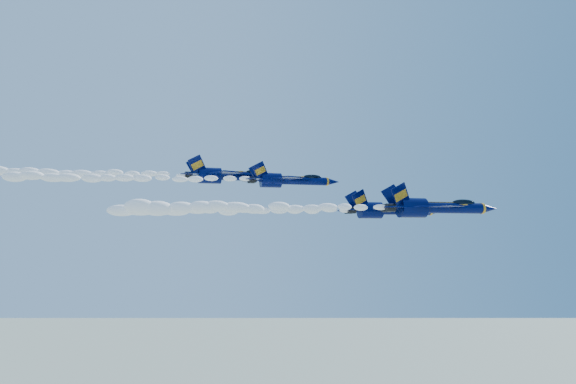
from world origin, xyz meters
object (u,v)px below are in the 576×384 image
object	(u,v)px
jet_second	(390,210)
jet_third	(289,180)
jet_fourth	(230,176)
jet_lead	(435,207)

from	to	relation	value
jet_second	jet_third	bearing A→B (deg)	162.41
jet_fourth	jet_third	bearing A→B (deg)	-42.87
jet_third	jet_fourth	xyz separation A→B (m)	(-8.63, 8.01, 1.36)
jet_second	jet_third	distance (m)	17.71
jet_lead	jet_third	size ratio (longest dim) A/B	1.22
jet_lead	jet_third	distance (m)	24.54
jet_third	jet_fourth	world-z (taller)	jet_fourth
jet_second	jet_fourth	distance (m)	28.80
jet_fourth	jet_second	bearing A→B (deg)	-27.91
jet_second	jet_lead	bearing A→B (deg)	-73.09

